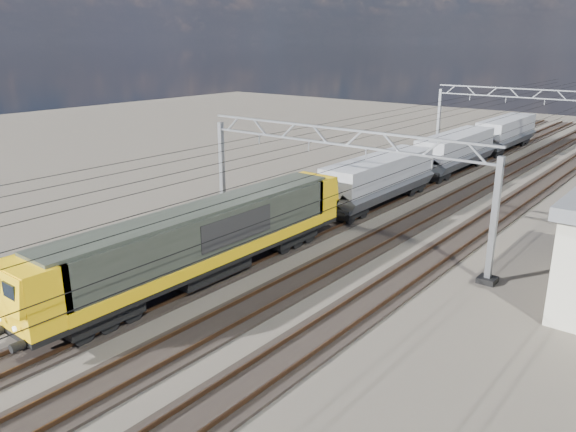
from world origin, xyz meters
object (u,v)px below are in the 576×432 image
Objects in this scene: hopper_wagon_third at (506,131)px; locomotive at (205,238)px; catenary_gantry_far at (523,119)px; hopper_wagon_lead at (379,177)px; catenary_gantry_mid at (335,181)px; hopper_wagon_mid at (456,149)px.

locomotive is at bearing -90.00° from hopper_wagon_third.
catenary_gantry_far reaches higher than hopper_wagon_lead.
catenary_gantry_mid is at bearing 77.16° from locomotive.
hopper_wagon_third is (-2.00, 1.32, -1.67)m from catenary_gantry_far.
hopper_wagon_lead is 14.20m from hopper_wagon_mid.
locomotive is at bearing -90.00° from hopper_wagon_lead.
catenary_gantry_mid is 1.53× the size of hopper_wagon_third.
locomotive reaches higher than hopper_wagon_lead.
catenary_gantry_mid reaches higher than hopper_wagon_mid.
hopper_wagon_mid is at bearing 94.94° from catenary_gantry_mid.
locomotive is 46.10m from hopper_wagon_third.
hopper_wagon_mid and hopper_wagon_third have the same top height.
catenary_gantry_far reaches higher than hopper_wagon_mid.
hopper_wagon_lead is 1.00× the size of hopper_wagon_third.
hopper_wagon_third is (-0.00, 46.10, -0.09)m from locomotive.
catenary_gantry_far is (0.00, 36.00, 0.00)m from catenary_gantry_mid.
catenary_gantry_mid reaches higher than hopper_wagon_third.
hopper_wagon_lead is (-0.00, 17.70, -0.09)m from locomotive.
catenary_gantry_far is 2.92m from hopper_wagon_third.
hopper_wagon_mid is 14.20m from hopper_wagon_third.
hopper_wagon_lead is at bearing -90.00° from hopper_wagon_mid.
hopper_wagon_lead is (-2.00, -27.08, -1.67)m from catenary_gantry_far.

